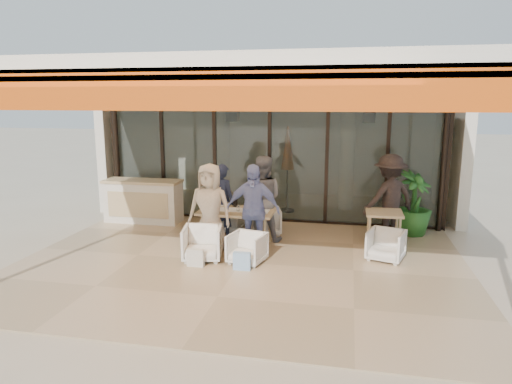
# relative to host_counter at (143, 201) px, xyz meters

# --- Properties ---
(ground) EXTENTS (70.00, 70.00, 0.00)m
(ground) POSITION_rel_host_counter_xyz_m (2.95, -2.30, -0.53)
(ground) COLOR #C6B293
(ground) RESTS_ON ground
(terrace_floor) EXTENTS (8.00, 6.00, 0.01)m
(terrace_floor) POSITION_rel_host_counter_xyz_m (2.95, -2.30, -0.53)
(terrace_floor) COLOR tan
(terrace_floor) RESTS_ON ground
(terrace_structure) EXTENTS (8.00, 6.00, 3.40)m
(terrace_structure) POSITION_rel_host_counter_xyz_m (2.95, -2.56, 2.72)
(terrace_structure) COLOR silver
(terrace_structure) RESTS_ON ground
(glass_storefront) EXTENTS (8.08, 0.10, 3.20)m
(glass_storefront) POSITION_rel_host_counter_xyz_m (2.95, 0.70, 1.07)
(glass_storefront) COLOR #9EADA3
(glass_storefront) RESTS_ON ground
(interior_block) EXTENTS (9.05, 3.62, 3.52)m
(interior_block) POSITION_rel_host_counter_xyz_m (2.95, 3.02, 1.70)
(interior_block) COLOR silver
(interior_block) RESTS_ON ground
(host_counter) EXTENTS (1.85, 0.65, 1.04)m
(host_counter) POSITION_rel_host_counter_xyz_m (0.00, 0.00, 0.00)
(host_counter) COLOR silver
(host_counter) RESTS_ON ground
(dining_table) EXTENTS (1.50, 0.90, 0.93)m
(dining_table) POSITION_rel_host_counter_xyz_m (2.63, -1.29, 0.16)
(dining_table) COLOR tan
(dining_table) RESTS_ON ground
(chair_far_left) EXTENTS (0.63, 0.60, 0.61)m
(chair_far_left) POSITION_rel_host_counter_xyz_m (2.22, -0.35, -0.22)
(chair_far_left) COLOR silver
(chair_far_left) RESTS_ON ground
(chair_far_right) EXTENTS (0.77, 0.74, 0.65)m
(chair_far_right) POSITION_rel_host_counter_xyz_m (3.06, -0.35, -0.21)
(chair_far_right) COLOR silver
(chair_far_right) RESTS_ON ground
(chair_near_left) EXTENTS (0.80, 0.77, 0.71)m
(chair_near_left) POSITION_rel_host_counter_xyz_m (2.22, -2.25, -0.18)
(chair_near_left) COLOR silver
(chair_near_left) RESTS_ON ground
(chair_near_right) EXTENTS (0.71, 0.68, 0.62)m
(chair_near_right) POSITION_rel_host_counter_xyz_m (3.06, -2.25, -0.22)
(chair_near_right) COLOR silver
(chair_near_right) RESTS_ON ground
(diner_navy) EXTENTS (0.69, 0.57, 1.61)m
(diner_navy) POSITION_rel_host_counter_xyz_m (2.22, -0.85, 0.27)
(diner_navy) COLOR #191F38
(diner_navy) RESTS_ON ground
(diner_grey) EXTENTS (0.92, 0.74, 1.80)m
(diner_grey) POSITION_rel_host_counter_xyz_m (3.06, -0.85, 0.37)
(diner_grey) COLOR slate
(diner_grey) RESTS_ON ground
(diner_cream) EXTENTS (0.87, 0.59, 1.73)m
(diner_cream) POSITION_rel_host_counter_xyz_m (2.22, -1.75, 0.34)
(diner_cream) COLOR beige
(diner_cream) RESTS_ON ground
(diner_periwinkle) EXTENTS (1.03, 0.43, 1.75)m
(diner_periwinkle) POSITION_rel_host_counter_xyz_m (3.06, -1.75, 0.34)
(diner_periwinkle) COLOR #7983CB
(diner_periwinkle) RESTS_ON ground
(tote_bag_cream) EXTENTS (0.30, 0.10, 0.34)m
(tote_bag_cream) POSITION_rel_host_counter_xyz_m (2.22, -2.65, -0.36)
(tote_bag_cream) COLOR silver
(tote_bag_cream) RESTS_ON ground
(tote_bag_blue) EXTENTS (0.30, 0.10, 0.34)m
(tote_bag_blue) POSITION_rel_host_counter_xyz_m (3.06, -2.65, -0.36)
(tote_bag_blue) COLOR #99BFD8
(tote_bag_blue) RESTS_ON ground
(side_table) EXTENTS (0.70, 0.70, 0.74)m
(side_table) POSITION_rel_host_counter_xyz_m (5.52, -0.84, 0.11)
(side_table) COLOR tan
(side_table) RESTS_ON ground
(side_chair) EXTENTS (0.77, 0.74, 0.64)m
(side_chair) POSITION_rel_host_counter_xyz_m (5.52, -1.59, -0.21)
(side_chair) COLOR silver
(side_chair) RESTS_ON ground
(standing_woman) EXTENTS (1.36, 1.21, 1.82)m
(standing_woman) POSITION_rel_host_counter_xyz_m (5.65, -0.26, 0.38)
(standing_woman) COLOR black
(standing_woman) RESTS_ON ground
(potted_palm) EXTENTS (1.11, 1.11, 1.41)m
(potted_palm) POSITION_rel_host_counter_xyz_m (6.20, 0.19, 0.17)
(potted_palm) COLOR #1E5919
(potted_palm) RESTS_ON ground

